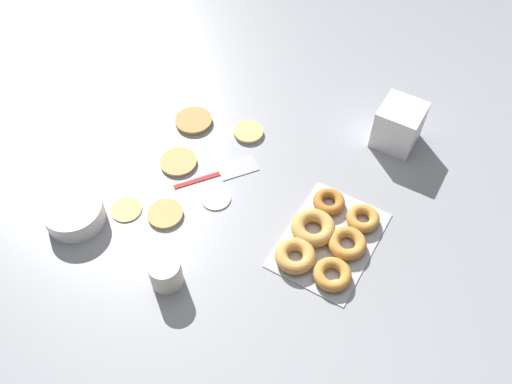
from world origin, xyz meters
name	(u,v)px	position (x,y,z in m)	size (l,w,h in m)	color
ground_plane	(226,183)	(0.00, 0.00, 0.00)	(3.00, 3.00, 0.00)	gray
pancake_0	(216,198)	(-0.06, -0.01, 0.00)	(0.08, 0.08, 0.01)	beige
pancake_1	(178,162)	(-0.01, 0.16, 0.01)	(0.11, 0.11, 0.01)	tan
pancake_2	(249,132)	(0.19, 0.04, 0.01)	(0.09, 0.09, 0.01)	tan
pancake_3	(165,214)	(-0.18, 0.08, 0.01)	(0.10, 0.10, 0.01)	tan
pancake_4	(194,121)	(0.15, 0.21, 0.01)	(0.11, 0.11, 0.01)	#B27F42
pancake_5	(126,209)	(-0.22, 0.18, 0.00)	(0.08, 0.08, 0.01)	tan
donut_tray	(327,238)	(-0.04, -0.33, 0.02)	(0.31, 0.22, 0.04)	#ADAFB5
batter_bowl	(74,213)	(-0.31, 0.28, 0.03)	(0.16, 0.16, 0.06)	white
container_stack	(399,125)	(0.39, -0.35, 0.07)	(0.12, 0.12, 0.13)	white
paper_cup	(166,273)	(-0.34, -0.04, 0.04)	(0.08, 0.08, 0.08)	beige
spatula	(229,170)	(0.04, 0.02, 0.00)	(0.22, 0.18, 0.01)	maroon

